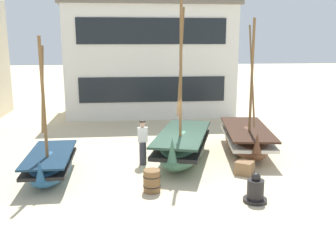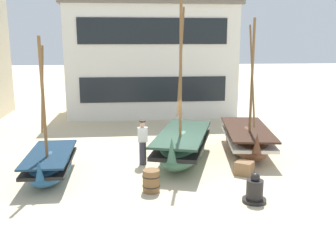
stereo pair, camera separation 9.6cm
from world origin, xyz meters
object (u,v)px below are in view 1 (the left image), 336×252
fishing_boat_near_left (50,164)px  wooden_barrel (152,181)px  fishing_boat_far_right (246,139)px  capstan_winch (255,191)px  harbor_building_main (149,58)px  fisherman_by_hull (143,143)px  cargo_crate (245,168)px  fishing_boat_centre_large (183,145)px

fishing_boat_near_left → wooden_barrel: fishing_boat_near_left is taller
fishing_boat_far_right → capstan_winch: 5.05m
wooden_barrel → harbor_building_main: 14.32m
fisherman_by_hull → cargo_crate: bearing=-23.0°
fishing_boat_centre_large → wooden_barrel: fishing_boat_centre_large is taller
wooden_barrel → harbor_building_main: harbor_building_main is taller
capstan_winch → wooden_barrel: 3.09m
fisherman_by_hull → cargo_crate: fisherman_by_hull is taller
fishing_boat_near_left → harbor_building_main: (4.08, 12.45, 2.90)m
fishing_boat_far_right → fisherman_by_hull: size_ratio=3.18×
fishing_boat_centre_large → capstan_winch: (1.55, -3.90, -0.32)m
fisherman_by_hull → harbor_building_main: bearing=85.2°
fishing_boat_near_left → capstan_winch: size_ratio=5.34×
wooden_barrel → fisherman_by_hull: bearing=93.3°
fishing_boat_centre_large → capstan_winch: size_ratio=7.14×
fishing_boat_centre_large → fishing_boat_far_right: size_ratio=1.17×
fishing_boat_near_left → fisherman_by_hull: 3.37m
fishing_boat_centre_large → capstan_winch: bearing=-68.4°
fishing_boat_centre_large → wooden_barrel: size_ratio=8.95×
fishing_boat_near_left → fisherman_by_hull: bearing=20.5°
fishing_boat_near_left → wooden_barrel: bearing=-24.8°
fishing_boat_far_right → fishing_boat_near_left: bearing=-162.8°
fishing_boat_centre_large → harbor_building_main: bearing=92.9°
fishing_boat_centre_large → fishing_boat_near_left: bearing=-164.1°
fishing_boat_near_left → fishing_boat_far_right: (7.45, 2.30, 0.08)m
fisherman_by_hull → wooden_barrel: (0.15, -2.69, -0.48)m
fishing_boat_centre_large → harbor_building_main: 11.48m
fishing_boat_centre_large → harbor_building_main: (-0.57, 11.13, 2.75)m
fisherman_by_hull → wooden_barrel: size_ratio=2.41×
harbor_building_main → wooden_barrel: bearing=-93.2°
wooden_barrel → harbor_building_main: size_ratio=0.07×
fishing_boat_centre_large → harbor_building_main: harbor_building_main is taller
fishing_boat_near_left → cargo_crate: fishing_boat_near_left is taller
fishing_boat_centre_large → wooden_barrel: bearing=-115.5°
fisherman_by_hull → fishing_boat_far_right: bearing=14.7°
fishing_boat_centre_large → fisherman_by_hull: 1.53m
fishing_boat_near_left → wooden_barrel: (3.29, -1.52, -0.16)m
capstan_winch → cargo_crate: bearing=80.4°
cargo_crate → harbor_building_main: size_ratio=0.05×
fishing_boat_near_left → harbor_building_main: bearing=71.8°
capstan_winch → wooden_barrel: bearing=159.9°
fishing_boat_centre_large → cargo_crate: size_ratio=11.25×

